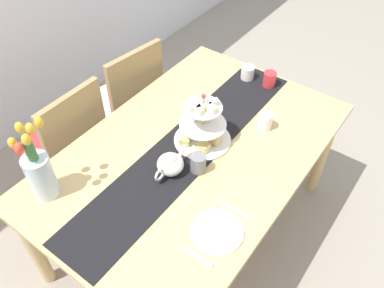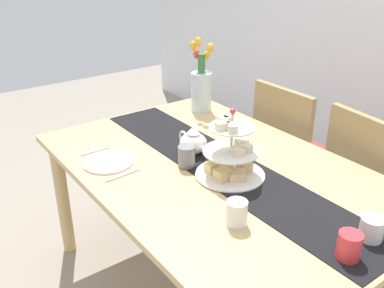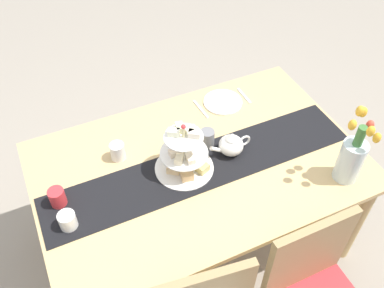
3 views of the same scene
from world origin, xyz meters
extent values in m
plane|color=gray|center=(0.00, 0.00, 0.00)|extent=(8.00, 8.00, 0.00)
cube|color=tan|center=(0.00, 0.00, 0.71)|extent=(1.67, 1.08, 0.03)
cylinder|color=tan|center=(0.77, -0.47, 0.35)|extent=(0.07, 0.07, 0.69)
cylinder|color=tan|center=(-0.77, 0.47, 0.35)|extent=(0.07, 0.07, 0.69)
cylinder|color=tan|center=(0.77, 0.47, 0.35)|extent=(0.07, 0.07, 0.69)
cylinder|color=#9C8254|center=(-0.04, 1.02, 0.21)|extent=(0.04, 0.04, 0.41)
cylinder|color=#9C8254|center=(-0.40, 1.02, 0.21)|extent=(0.04, 0.04, 0.41)
cylinder|color=#9C8254|center=(-0.04, 0.66, 0.21)|extent=(0.04, 0.04, 0.41)
cylinder|color=#9C8254|center=(-0.40, 0.66, 0.21)|extent=(0.04, 0.04, 0.41)
cube|color=red|center=(-0.22, 0.84, 0.43)|extent=(0.42, 0.42, 0.05)
cube|color=#9C8254|center=(-0.22, 0.65, 0.69)|extent=(0.42, 0.04, 0.45)
cylinder|color=#9C8254|center=(0.52, 1.00, 0.21)|extent=(0.04, 0.04, 0.41)
cylinder|color=#9C8254|center=(0.16, 1.04, 0.21)|extent=(0.04, 0.04, 0.41)
cylinder|color=#9C8254|center=(0.47, 0.64, 0.21)|extent=(0.04, 0.04, 0.41)
cylinder|color=#9C8254|center=(0.11, 0.69, 0.21)|extent=(0.04, 0.04, 0.41)
cube|color=silver|center=(0.32, 0.84, 0.43)|extent=(0.47, 0.47, 0.05)
cube|color=#9C8254|center=(0.29, 0.65, 0.69)|extent=(0.42, 0.09, 0.45)
cube|color=black|center=(0.00, 0.03, 0.73)|extent=(1.63, 0.30, 0.00)
cylinder|color=beige|center=(0.08, 0.00, 0.87)|extent=(0.01, 0.01, 0.28)
cylinder|color=white|center=(0.08, 0.00, 0.73)|extent=(0.30, 0.30, 0.01)
cylinder|color=white|center=(0.08, 0.00, 0.84)|extent=(0.24, 0.24, 0.01)
cylinder|color=white|center=(0.08, 0.00, 0.95)|extent=(0.19, 0.19, 0.01)
cube|color=beige|center=(0.14, -0.01, 0.75)|extent=(0.09, 0.09, 0.04)
cube|color=#E5B87D|center=(0.10, 0.07, 0.75)|extent=(0.07, 0.06, 0.04)
cube|color=#D2C477|center=(0.01, 0.06, 0.75)|extent=(0.07, 0.07, 0.04)
cube|color=#EECF7D|center=(0.02, -0.05, 0.75)|extent=(0.05, 0.05, 0.04)
cube|color=#E6C583|center=(0.11, -0.06, 0.76)|extent=(0.06, 0.06, 0.05)
cube|color=#F4DFC3|center=(0.13, -0.01, 0.86)|extent=(0.06, 0.04, 0.03)
cube|color=beige|center=(0.13, 0.04, 0.86)|extent=(0.06, 0.07, 0.03)
cube|color=beige|center=(0.08, 0.06, 0.86)|extent=(0.04, 0.06, 0.03)
cube|color=silver|center=(0.04, 0.02, 0.97)|extent=(0.07, 0.06, 0.03)
cube|color=beige|center=(0.04, -0.01, 0.97)|extent=(0.06, 0.04, 0.03)
cube|color=beige|center=(0.08, -0.05, 0.97)|extent=(0.05, 0.06, 0.03)
cube|color=#E7E9C6|center=(0.12, -0.03, 0.97)|extent=(0.07, 0.06, 0.03)
sphere|color=red|center=(0.08, 0.00, 1.02)|extent=(0.02, 0.02, 0.02)
ellipsoid|color=white|center=(-0.18, 0.00, 0.78)|extent=(0.13, 0.13, 0.10)
cone|color=white|center=(-0.18, 0.00, 0.85)|extent=(0.06, 0.06, 0.04)
cylinder|color=white|center=(-0.09, 0.00, 0.79)|extent=(0.07, 0.02, 0.06)
torus|color=white|center=(-0.26, 0.00, 0.78)|extent=(0.07, 0.01, 0.07)
cylinder|color=silver|center=(-0.62, 0.38, 0.84)|extent=(0.12, 0.12, 0.23)
cylinder|color=#3D7538|center=(-0.62, 0.38, 1.00)|extent=(0.04, 0.04, 0.12)
ellipsoid|color=yellow|center=(-0.55, 0.38, 1.11)|extent=(0.04, 0.04, 0.06)
ellipsoid|color=yellow|center=(-0.61, 0.43, 1.09)|extent=(0.04, 0.04, 0.06)
ellipsoid|color=yellow|center=(-0.65, 0.44, 1.04)|extent=(0.04, 0.04, 0.06)
ellipsoid|color=#EF4C38|center=(-0.66, 0.38, 1.05)|extent=(0.04, 0.04, 0.06)
ellipsoid|color=yellow|center=(-0.64, 0.34, 1.11)|extent=(0.04, 0.04, 0.06)
ellipsoid|color=yellow|center=(-0.61, 0.34, 1.14)|extent=(0.04, 0.04, 0.06)
cylinder|color=white|center=(0.70, 0.09, 0.77)|extent=(0.08, 0.08, 0.08)
cylinder|color=white|center=(-0.33, -0.37, 0.73)|extent=(0.23, 0.23, 0.01)
cube|color=silver|center=(-0.48, -0.37, 0.73)|extent=(0.02, 0.15, 0.01)
cube|color=silver|center=(-0.19, -0.37, 0.73)|extent=(0.02, 0.17, 0.01)
cylinder|color=slate|center=(-0.10, -0.10, 0.77)|extent=(0.08, 0.08, 0.09)
cylinder|color=white|center=(0.36, -0.21, 0.77)|extent=(0.08, 0.08, 0.09)
cylinder|color=red|center=(0.71, -0.05, 0.77)|extent=(0.08, 0.08, 0.09)
camera|label=1|loc=(-1.15, -0.84, 2.20)|focal=37.45mm
camera|label=2|loc=(1.29, -1.09, 1.64)|focal=40.15mm
camera|label=3|loc=(0.64, 1.29, 2.37)|focal=39.62mm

